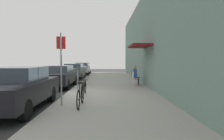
# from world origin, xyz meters

# --- Properties ---
(ground_plane) EXTENTS (60.00, 60.00, 0.00)m
(ground_plane) POSITION_xyz_m (0.00, 0.00, 0.00)
(ground_plane) COLOR #2D2D30
(sidewalk_slab) EXTENTS (4.50, 32.00, 0.12)m
(sidewalk_slab) POSITION_xyz_m (2.25, 2.00, 0.06)
(sidewalk_slab) COLOR #9E9B93
(sidewalk_slab) RESTS_ON ground_plane
(building_facade) EXTENTS (1.40, 32.00, 6.29)m
(building_facade) POSITION_xyz_m (4.65, 2.00, 3.14)
(building_facade) COLOR gray
(building_facade) RESTS_ON ground_plane
(parked_car_0) EXTENTS (1.80, 4.40, 1.50)m
(parked_car_0) POSITION_xyz_m (-1.10, -2.55, 0.77)
(parked_car_0) COLOR black
(parked_car_0) RESTS_ON ground_plane
(parked_car_1) EXTENTS (1.80, 4.40, 1.39)m
(parked_car_1) POSITION_xyz_m (-1.10, 3.44, 0.73)
(parked_car_1) COLOR black
(parked_car_1) RESTS_ON ground_plane
(parked_car_2) EXTENTS (1.80, 4.40, 1.41)m
(parked_car_2) POSITION_xyz_m (-1.10, 9.40, 0.74)
(parked_car_2) COLOR #47514C
(parked_car_2) RESTS_ON ground_plane
(parked_car_3) EXTENTS (1.80, 4.40, 1.42)m
(parked_car_3) POSITION_xyz_m (-1.10, 15.72, 0.74)
(parked_car_3) COLOR #B7B7BC
(parked_car_3) RESTS_ON ground_plane
(parking_meter) EXTENTS (0.12, 0.10, 1.32)m
(parking_meter) POSITION_xyz_m (0.45, 1.23, 0.89)
(parking_meter) COLOR slate
(parking_meter) RESTS_ON sidewalk_slab
(street_sign) EXTENTS (0.32, 0.06, 2.60)m
(street_sign) POSITION_xyz_m (0.40, -2.45, 1.64)
(street_sign) COLOR gray
(street_sign) RESTS_ON sidewalk_slab
(bicycle_0) EXTENTS (0.46, 1.71, 0.90)m
(bicycle_0) POSITION_xyz_m (1.10, -2.63, 0.48)
(bicycle_0) COLOR black
(bicycle_0) RESTS_ON sidewalk_slab
(bicycle_1) EXTENTS (0.46, 1.71, 0.90)m
(bicycle_1) POSITION_xyz_m (0.97, -0.42, 0.48)
(bicycle_1) COLOR black
(bicycle_1) RESTS_ON sidewalk_slab
(cafe_chair_0) EXTENTS (0.46, 0.46, 0.87)m
(cafe_chair_0) POSITION_xyz_m (3.82, 3.30, 0.62)
(cafe_chair_0) COLOR silver
(cafe_chair_0) RESTS_ON sidewalk_slab
(seated_patron_0) EXTENTS (0.43, 0.37, 1.29)m
(seated_patron_0) POSITION_xyz_m (3.88, 3.30, 0.82)
(seated_patron_0) COLOR #232838
(seated_patron_0) RESTS_ON sidewalk_slab
(cafe_chair_1) EXTENTS (0.56, 0.56, 0.87)m
(cafe_chair_1) POSITION_xyz_m (3.83, 4.13, 0.62)
(cafe_chair_1) COLOR silver
(cafe_chair_1) RESTS_ON sidewalk_slab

